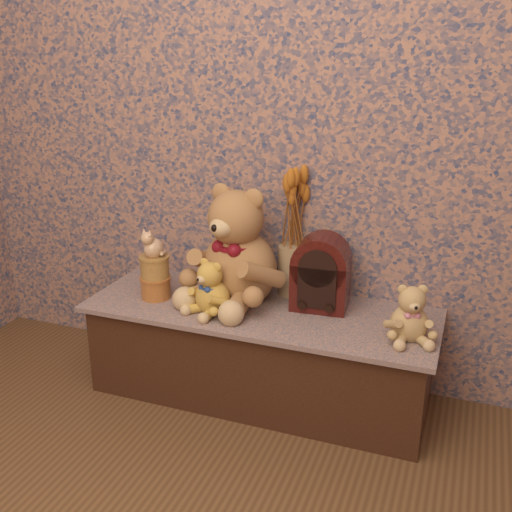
# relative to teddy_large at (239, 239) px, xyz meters

# --- Properties ---
(display_shelf) EXTENTS (1.43, 0.52, 0.40)m
(display_shelf) POSITION_rel_teddy_large_xyz_m (0.11, -0.06, -0.46)
(display_shelf) COLOR #354B6D
(display_shelf) RESTS_ON ground
(teddy_large) EXTENTS (0.53, 0.58, 0.52)m
(teddy_large) POSITION_rel_teddy_large_xyz_m (0.00, 0.00, 0.00)
(teddy_large) COLOR #AE7643
(teddy_large) RESTS_ON display_shelf
(teddy_medium) EXTENTS (0.26, 0.28, 0.23)m
(teddy_medium) POSITION_rel_teddy_large_xyz_m (-0.05, -0.16, -0.14)
(teddy_medium) COLOR gold
(teddy_medium) RESTS_ON display_shelf
(teddy_small) EXTENTS (0.24, 0.26, 0.23)m
(teddy_small) POSITION_rel_teddy_large_xyz_m (0.71, -0.12, -0.15)
(teddy_small) COLOR tan
(teddy_small) RESTS_ON display_shelf
(cathedral_radio) EXTENTS (0.23, 0.18, 0.31)m
(cathedral_radio) POSITION_rel_teddy_large_xyz_m (0.34, 0.03, -0.11)
(cathedral_radio) COLOR #340C09
(cathedral_radio) RESTS_ON display_shelf
(ceramic_vase) EXTENTS (0.14, 0.14, 0.21)m
(ceramic_vase) POSITION_rel_teddy_large_xyz_m (0.19, 0.13, -0.15)
(ceramic_vase) COLOR tan
(ceramic_vase) RESTS_ON display_shelf
(dried_stalks) EXTENTS (0.25, 0.25, 0.39)m
(dried_stalks) POSITION_rel_teddy_large_xyz_m (0.19, 0.13, 0.15)
(dried_stalks) COLOR #C1691E
(dried_stalks) RESTS_ON ceramic_vase
(biscuit_tin_lower) EXTENTS (0.14, 0.14, 0.09)m
(biscuit_tin_lower) POSITION_rel_teddy_large_xyz_m (-0.33, -0.12, -0.22)
(biscuit_tin_lower) COLOR gold
(biscuit_tin_lower) RESTS_ON display_shelf
(biscuit_tin_upper) EXTENTS (0.14, 0.14, 0.09)m
(biscuit_tin_upper) POSITION_rel_teddy_large_xyz_m (-0.33, -0.12, -0.12)
(biscuit_tin_upper) COLOR #DAC55F
(biscuit_tin_upper) RESTS_ON biscuit_tin_lower
(cat_figurine) EXTENTS (0.12, 0.13, 0.13)m
(cat_figurine) POSITION_rel_teddy_large_xyz_m (-0.33, -0.12, -0.01)
(cat_figurine) COLOR silver
(cat_figurine) RESTS_ON biscuit_tin_upper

